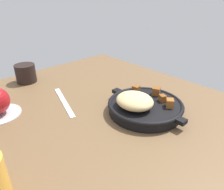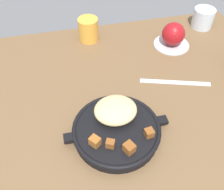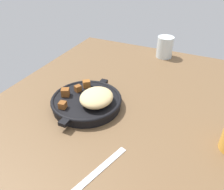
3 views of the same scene
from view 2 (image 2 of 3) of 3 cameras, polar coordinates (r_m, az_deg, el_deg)
ground_plane at (r=74.35cm, az=-0.83°, el=-3.12°), size 113.83×83.08×2.40cm
cast_iron_skillet at (r=65.92cm, az=1.03°, el=-7.14°), size 26.86×22.56×7.16cm
saucer_plate at (r=96.99cm, az=13.03°, el=10.94°), size 12.75×12.75×0.60cm
red_apple at (r=94.55cm, az=13.48°, el=13.03°), size 8.05×8.05×8.05cm
butter_knife at (r=82.19cm, az=13.83°, el=2.77°), size 21.24×7.97×0.36cm
juice_glass_amber at (r=95.64cm, az=-5.27°, el=14.28°), size 7.17×7.17×8.31cm
water_glass_short at (r=108.57cm, az=19.56°, el=15.80°), size 7.94×7.94×7.31cm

